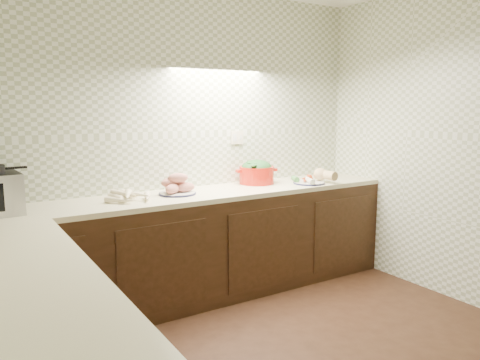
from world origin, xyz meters
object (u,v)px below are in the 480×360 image
veg_plate (314,178)px  sweet_potato_plate (177,187)px  parsnip_pile (130,196)px  dutch_oven (257,172)px  onion_bowl (174,187)px

veg_plate → sweet_potato_plate: bearing=173.1°
parsnip_pile → veg_plate: (1.73, -0.10, 0.01)m
parsnip_pile → dutch_oven: dutch_oven is taller
sweet_potato_plate → onion_bowl: bearing=77.5°
onion_bowl → dutch_oven: dutch_oven is taller
onion_bowl → dutch_oven: bearing=-1.5°
veg_plate → parsnip_pile: bearing=176.7°
sweet_potato_plate → dutch_oven: bearing=6.2°
sweet_potato_plate → dutch_oven: 0.85m
onion_bowl → veg_plate: bearing=-11.9°
parsnip_pile → onion_bowl: onion_bowl is taller
onion_bowl → parsnip_pile: bearing=-158.6°
dutch_oven → veg_plate: (0.47, -0.25, -0.06)m
dutch_oven → veg_plate: bearing=-14.6°
onion_bowl → veg_plate: size_ratio=0.38×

